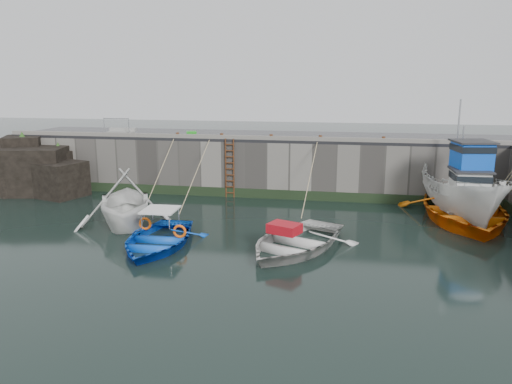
% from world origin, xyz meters
% --- Properties ---
extents(ground, '(120.00, 120.00, 0.00)m').
position_xyz_m(ground, '(0.00, 0.00, 0.00)').
color(ground, black).
rests_on(ground, ground).
extents(quay_back, '(30.00, 5.00, 3.00)m').
position_xyz_m(quay_back, '(0.00, 12.50, 1.50)').
color(quay_back, slate).
rests_on(quay_back, ground).
extents(road_back, '(30.00, 5.00, 0.16)m').
position_xyz_m(road_back, '(0.00, 12.50, 3.08)').
color(road_back, black).
rests_on(road_back, quay_back).
extents(kerb_back, '(30.00, 0.30, 0.20)m').
position_xyz_m(kerb_back, '(0.00, 10.15, 3.26)').
color(kerb_back, slate).
rests_on(kerb_back, road_back).
extents(algae_back, '(30.00, 0.08, 0.50)m').
position_xyz_m(algae_back, '(0.00, 9.96, 0.25)').
color(algae_back, black).
rests_on(algae_back, ground).
extents(rock_outcrop, '(5.85, 4.24, 3.41)m').
position_xyz_m(rock_outcrop, '(-12.92, 9.11, 1.26)').
color(rock_outcrop, black).
rests_on(rock_outcrop, ground).
extents(ladder, '(0.51, 0.08, 3.20)m').
position_xyz_m(ladder, '(-2.00, 9.91, 1.59)').
color(ladder, '#3F1E0F').
rests_on(ladder, ground).
extents(boat_near_white, '(6.29, 6.68, 2.80)m').
position_xyz_m(boat_near_white, '(-5.25, 3.86, 0.00)').
color(boat_near_white, white).
rests_on(boat_near_white, ground).
extents(boat_near_white_rope, '(0.04, 4.47, 3.10)m').
position_xyz_m(boat_near_white_rope, '(-5.25, 8.18, 0.00)').
color(boat_near_white_rope, tan).
rests_on(boat_near_white_rope, ground).
extents(boat_near_blue, '(3.68, 5.04, 1.02)m').
position_xyz_m(boat_near_blue, '(-2.86, 1.46, 0.00)').
color(boat_near_blue, blue).
rests_on(boat_near_blue, ground).
extents(boat_near_blue_rope, '(0.04, 6.57, 3.10)m').
position_xyz_m(boat_near_blue_rope, '(-2.86, 6.98, 0.00)').
color(boat_near_blue_rope, tan).
rests_on(boat_near_blue_rope, ground).
extents(boat_near_navy, '(5.69, 6.54, 1.13)m').
position_xyz_m(boat_near_navy, '(2.40, 2.09, 0.00)').
color(boat_near_navy, silver).
rests_on(boat_near_navy, ground).
extents(boat_near_navy_rope, '(0.04, 6.00, 3.10)m').
position_xyz_m(boat_near_navy_rope, '(2.40, 7.30, 0.00)').
color(boat_near_navy_rope, tan).
rests_on(boat_near_navy_rope, ground).
extents(boat_far_white, '(3.81, 7.43, 5.74)m').
position_xyz_m(boat_far_white, '(9.51, 7.76, 1.15)').
color(boat_far_white, silver).
rests_on(boat_far_white, ground).
extents(boat_far_orange, '(5.56, 7.62, 4.54)m').
position_xyz_m(boat_far_orange, '(9.50, 7.35, 0.50)').
color(boat_far_orange, orange).
rests_on(boat_far_orange, ground).
extents(fish_crate, '(0.67, 0.60, 0.27)m').
position_xyz_m(fish_crate, '(-4.48, 11.10, 3.29)').
color(fish_crate, '#1E9D1C').
rests_on(fish_crate, road_back).
extents(railing, '(1.60, 1.05, 1.00)m').
position_xyz_m(railing, '(-8.75, 11.25, 3.36)').
color(railing, '#A5A8AD').
rests_on(railing, road_back).
extents(bollard_a, '(0.18, 0.18, 0.28)m').
position_xyz_m(bollard_a, '(-5.00, 10.25, 3.30)').
color(bollard_a, '#3F1E0F').
rests_on(bollard_a, road_back).
extents(bollard_b, '(0.18, 0.18, 0.28)m').
position_xyz_m(bollard_b, '(-2.50, 10.25, 3.30)').
color(bollard_b, '#3F1E0F').
rests_on(bollard_b, road_back).
extents(bollard_c, '(0.18, 0.18, 0.28)m').
position_xyz_m(bollard_c, '(0.20, 10.25, 3.30)').
color(bollard_c, '#3F1E0F').
rests_on(bollard_c, road_back).
extents(bollard_d, '(0.18, 0.18, 0.28)m').
position_xyz_m(bollard_d, '(2.80, 10.25, 3.30)').
color(bollard_d, '#3F1E0F').
rests_on(bollard_d, road_back).
extents(bollard_e, '(0.18, 0.18, 0.28)m').
position_xyz_m(bollard_e, '(6.00, 10.25, 3.30)').
color(bollard_e, '#3F1E0F').
rests_on(bollard_e, road_back).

